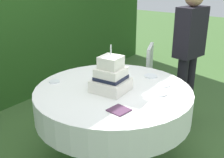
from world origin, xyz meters
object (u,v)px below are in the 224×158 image
object	(u,v)px
serving_plate_far	(160,94)
serving_plate_right	(151,76)
wedding_cake	(111,77)
serving_plate_left	(54,82)
cake_table	(113,102)
napkin_stack	(119,110)
serving_plate_near	(164,85)
standing_person	(189,49)
garden_chair	(141,72)

from	to	relation	value
serving_plate_far	serving_plate_right	xyz separation A→B (m)	(0.33, 0.28, 0.00)
wedding_cake	serving_plate_left	distance (m)	0.58
serving_plate_left	serving_plate_right	bearing A→B (deg)	-44.11
cake_table	serving_plate_left	distance (m)	0.59
wedding_cake	napkin_stack	xyz separation A→B (m)	(-0.27, -0.28, -0.12)
serving_plate_left	napkin_stack	size ratio (longest dim) A/B	0.71
serving_plate_near	standing_person	bearing A→B (deg)	7.09
serving_plate_far	napkin_stack	world-z (taller)	serving_plate_far
serving_plate_right	napkin_stack	xyz separation A→B (m)	(-0.78, -0.16, -0.00)
cake_table	wedding_cake	distance (m)	0.25
serving_plate_right	napkin_stack	world-z (taller)	serving_plate_right
wedding_cake	garden_chair	bearing A→B (deg)	17.76
cake_table	garden_chair	distance (m)	1.17
cake_table	serving_plate_near	xyz separation A→B (m)	(0.34, -0.33, 0.13)
serving_plate_left	standing_person	bearing A→B (deg)	-29.89
cake_table	serving_plate_left	world-z (taller)	serving_plate_left
wedding_cake	serving_plate_far	size ratio (longest dim) A/B	3.85
cake_table	serving_plate_right	xyz separation A→B (m)	(0.47, -0.12, 0.13)
cake_table	garden_chair	size ratio (longest dim) A/B	1.57
garden_chair	standing_person	xyz separation A→B (m)	(0.02, -0.59, 0.39)
napkin_stack	standing_person	distance (m)	1.44
serving_plate_right	garden_chair	size ratio (longest dim) A/B	0.15
wedding_cake	serving_plate_far	world-z (taller)	wedding_cake
wedding_cake	serving_plate_left	bearing A→B (deg)	107.03
serving_plate_left	serving_plate_right	xyz separation A→B (m)	(0.67, -0.65, 0.00)
serving_plate_left	serving_plate_near	bearing A→B (deg)	-57.61
serving_plate_far	standing_person	size ratio (longest dim) A/B	0.07
napkin_stack	serving_plate_left	bearing A→B (deg)	82.78
napkin_stack	garden_chair	distance (m)	1.57
serving_plate_right	standing_person	bearing A→B (deg)	-9.69
wedding_cake	standing_person	bearing A→B (deg)	-10.96
serving_plate_near	garden_chair	world-z (taller)	garden_chair
standing_person	serving_plate_near	bearing A→B (deg)	-172.91
serving_plate_far	wedding_cake	bearing A→B (deg)	114.35
serving_plate_near	serving_plate_left	world-z (taller)	same
cake_table	serving_plate_near	size ratio (longest dim) A/B	12.33
wedding_cake	serving_plate_right	xyz separation A→B (m)	(0.51, -0.11, -0.12)
serving_plate_left	garden_chair	world-z (taller)	garden_chair
garden_chair	standing_person	world-z (taller)	standing_person
serving_plate_far	serving_plate_left	size ratio (longest dim) A/B	1.06
cake_table	serving_plate_near	distance (m)	0.49
cake_table	standing_person	world-z (taller)	standing_person
serving_plate_right	standing_person	size ratio (longest dim) A/B	0.08
cake_table	garden_chair	bearing A→B (deg)	18.11
standing_person	garden_chair	bearing A→B (deg)	91.94
serving_plate_left	garden_chair	size ratio (longest dim) A/B	0.11
serving_plate_near	serving_plate_far	distance (m)	0.22
serving_plate_far	serving_plate_right	size ratio (longest dim) A/B	0.82
cake_table	garden_chair	xyz separation A→B (m)	(1.10, 0.36, -0.11)
wedding_cake	serving_plate_near	distance (m)	0.51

